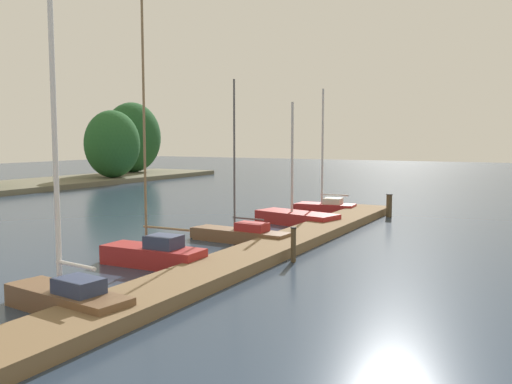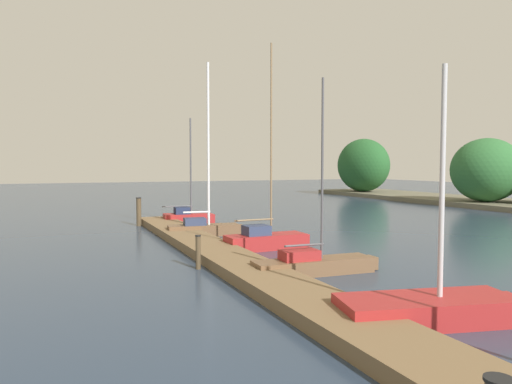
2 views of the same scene
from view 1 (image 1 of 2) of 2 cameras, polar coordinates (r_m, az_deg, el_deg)
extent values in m
cube|color=brown|center=(18.07, 0.32, -6.31)|extent=(26.21, 1.80, 0.35)
ellipsoid|color=#1E4C23|center=(58.26, -12.56, 5.50)|extent=(7.02, 4.71, 7.11)
ellipsoid|color=#235628|center=(50.68, -14.55, 4.80)|extent=(5.11, 4.62, 5.94)
cube|color=brown|center=(13.28, -18.81, -10.62)|extent=(1.38, 3.45, 0.52)
cube|color=brown|center=(14.49, -22.40, -9.49)|extent=(0.64, 0.90, 0.44)
cube|color=#2D3856|center=(12.84, -17.75, -9.17)|extent=(0.86, 1.09, 0.34)
cylinder|color=silver|center=(12.98, -20.05, 7.31)|extent=(0.12, 0.12, 7.69)
cylinder|color=silver|center=(12.81, -18.06, -7.16)|extent=(0.24, 1.29, 0.09)
cube|color=maroon|center=(17.30, -10.53, -6.53)|extent=(1.16, 3.29, 0.59)
cube|color=maroon|center=(18.22, -14.22, -6.09)|extent=(0.62, 0.83, 0.50)
cube|color=#2D3856|center=(16.96, -9.46, -5.07)|extent=(0.84, 1.00, 0.39)
cylinder|color=#7F6647|center=(17.07, -11.43, 7.14)|extent=(0.07, 0.07, 7.60)
cylinder|color=#7F6647|center=(16.83, -9.22, -3.71)|extent=(0.11, 1.67, 0.07)
cube|color=brown|center=(20.80, -1.55, -4.55)|extent=(1.13, 3.88, 0.48)
cube|color=brown|center=(21.77, -5.40, -4.19)|extent=(0.56, 0.98, 0.40)
cube|color=maroon|center=(20.49, -0.42, -3.60)|extent=(0.76, 1.18, 0.31)
cylinder|color=#4C4C51|center=(20.64, -2.25, 3.81)|extent=(0.08, 0.08, 5.57)
cylinder|color=#4C4C51|center=(20.53, -0.82, -2.76)|extent=(0.13, 1.33, 0.07)
cube|color=maroon|center=(25.16, 4.22, -2.70)|extent=(2.22, 4.05, 0.56)
cube|color=maroon|center=(26.22, 1.20, -2.41)|extent=(0.96, 1.11, 0.48)
cylinder|color=#B7B7BC|center=(25.08, 3.74, 3.59)|extent=(0.11, 0.11, 4.94)
cube|color=maroon|center=(29.31, 7.20, -1.64)|extent=(1.46, 3.08, 0.47)
cube|color=maroon|center=(29.70, 4.70, -1.57)|extent=(0.72, 0.80, 0.40)
cube|color=beige|center=(29.17, 7.91, -0.92)|extent=(0.96, 0.97, 0.31)
cylinder|color=#B7B7BC|center=(29.14, 6.85, 4.66)|extent=(0.11, 0.11, 5.96)
cylinder|color=#B7B7BC|center=(29.11, 8.07, -0.29)|extent=(0.23, 1.50, 0.09)
cylinder|color=#4C3D28|center=(17.54, 3.86, -5.48)|extent=(0.16, 0.16, 1.07)
cylinder|color=black|center=(17.44, 3.87, -3.69)|extent=(0.19, 0.19, 0.04)
cylinder|color=#4C3D28|center=(28.19, 13.52, -1.39)|extent=(0.28, 0.28, 1.10)
cylinder|color=black|center=(28.13, 13.55, -0.24)|extent=(0.32, 0.32, 0.04)
camera|label=2|loc=(30.76, 23.14, 4.19)|focal=33.72mm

